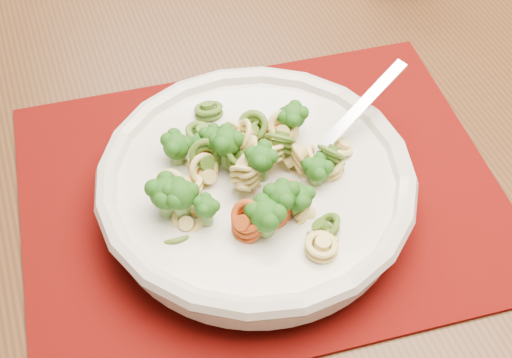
{
  "coord_description": "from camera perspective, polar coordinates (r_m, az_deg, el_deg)",
  "views": [
    {
      "loc": [
        -0.03,
        -0.83,
        1.28
      ],
      "look_at": [
        -0.05,
        -0.42,
        0.8
      ],
      "focal_mm": 50.0,
      "sensor_mm": 36.0,
      "label": 1
    }
  ],
  "objects": [
    {
      "name": "dining_table",
      "position": [
        0.83,
        -5.58,
        -0.18
      ],
      "size": [
        1.59,
        1.33,
        0.76
      ],
      "rotation": [
        0.0,
        0.0,
        0.4
      ],
      "color": "#4D2A15",
      "rests_on": "ground"
    },
    {
      "name": "pasta_broccoli_heap",
      "position": [
        0.63,
        -0.0,
        0.35
      ],
      "size": [
        0.24,
        0.24,
        0.06
      ],
      "primitive_type": null,
      "color": "#D8B46A",
      "rests_on": "pasta_bowl"
    },
    {
      "name": "pasta_bowl",
      "position": [
        0.64,
        -0.0,
        -0.48
      ],
      "size": [
        0.29,
        0.29,
        0.05
      ],
      "color": "beige",
      "rests_on": "placemat"
    },
    {
      "name": "fork",
      "position": [
        0.64,
        3.89,
        1.01
      ],
      "size": [
        0.14,
        0.15,
        0.08
      ],
      "primitive_type": null,
      "rotation": [
        0.0,
        -0.35,
        0.8
      ],
      "color": "silver",
      "rests_on": "pasta_bowl"
    },
    {
      "name": "placemat",
      "position": [
        0.67,
        0.42,
        -1.18
      ],
      "size": [
        0.53,
        0.46,
        0.0
      ],
      "primitive_type": "cube",
      "rotation": [
        0.0,
        0.0,
        0.3
      ],
      "color": "#530903",
      "rests_on": "dining_table"
    }
  ]
}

